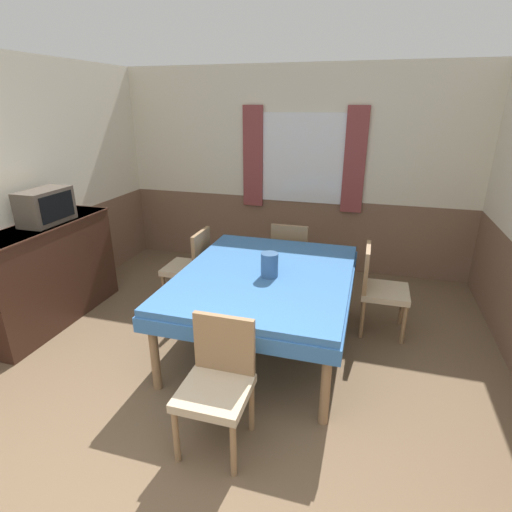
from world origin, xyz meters
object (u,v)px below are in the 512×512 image
object	(u,v)px
chair_right_far	(379,286)
sideboard	(49,274)
chair_head_near	(218,380)
dining_table	(265,283)
chair_head_window	(291,254)
chair_left_far	(191,265)
tv	(46,206)
vase	(269,265)

from	to	relation	value
chair_right_far	sideboard	bearing A→B (deg)	-77.25
chair_head_near	sideboard	bearing A→B (deg)	-24.43
dining_table	chair_head_window	world-z (taller)	chair_head_window
chair_left_far	tv	distance (m)	1.54
chair_head_near	sideboard	size ratio (longest dim) A/B	0.56
chair_left_far	vase	size ratio (longest dim) A/B	4.09
chair_left_far	vase	xyz separation A→B (m)	(1.05, -0.63, 0.37)
chair_head_window	sideboard	xyz separation A→B (m)	(-2.23, -1.35, 0.05)
sideboard	vase	bearing A→B (deg)	2.63
chair_left_far	tv	world-z (taller)	tv
chair_head_near	chair_head_window	world-z (taller)	same
chair_right_far	sideboard	distance (m)	3.31
chair_right_far	dining_table	bearing A→B (deg)	-60.58
tv	chair_head_window	bearing A→B (deg)	29.71
chair_head_near	vase	world-z (taller)	vase
dining_table	tv	world-z (taller)	tv
vase	dining_table	bearing A→B (deg)	130.00
chair_right_far	sideboard	size ratio (longest dim) A/B	0.56
dining_table	vase	world-z (taller)	vase
chair_head_window	tv	distance (m)	2.64
chair_head_near	vase	xyz separation A→B (m)	(0.05, 1.12, 0.37)
chair_head_near	chair_right_far	world-z (taller)	same
tv	dining_table	bearing A→B (deg)	1.89
sideboard	chair_head_window	bearing A→B (deg)	31.20
dining_table	sideboard	xyz separation A→B (m)	(-2.23, -0.17, -0.11)
dining_table	chair_left_far	world-z (taller)	chair_left_far
sideboard	chair_left_far	bearing A→B (deg)	30.60
chair_head_window	chair_right_far	size ratio (longest dim) A/B	1.00
chair_head_window	dining_table	bearing A→B (deg)	-90.00
chair_left_far	chair_head_near	distance (m)	2.01
dining_table	vase	bearing A→B (deg)	-50.00
chair_head_window	chair_right_far	xyz separation A→B (m)	(1.00, -0.62, 0.00)
tv	vase	distance (m)	2.28
chair_right_far	tv	world-z (taller)	tv
chair_head_near	tv	distance (m)	2.57
vase	tv	bearing A→B (deg)	-179.77
tv	chair_head_near	bearing A→B (deg)	-26.77
chair_left_far	chair_right_far	xyz separation A→B (m)	(1.99, 0.00, 0.00)
dining_table	chair_head_near	world-z (taller)	chair_head_near
vase	chair_left_far	bearing A→B (deg)	149.21
chair_left_far	chair_head_near	xyz separation A→B (m)	(1.00, -1.75, 0.00)
chair_left_far	tv	size ratio (longest dim) A/B	1.69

